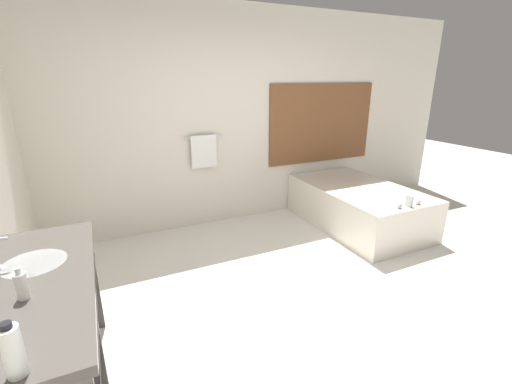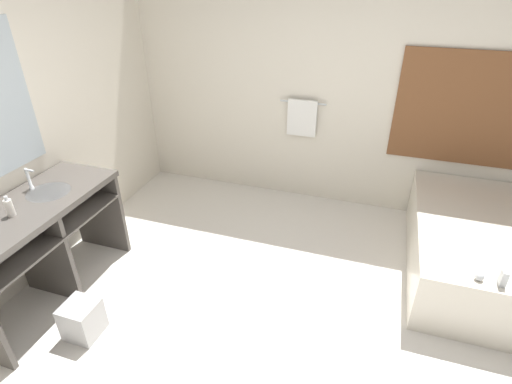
# 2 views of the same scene
# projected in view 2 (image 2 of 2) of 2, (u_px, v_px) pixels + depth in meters

# --- Properties ---
(ground_plane) EXTENTS (16.00, 16.00, 0.00)m
(ground_plane) POSITION_uv_depth(u_px,v_px,m) (272.00, 341.00, 2.97)
(ground_plane) COLOR silver
(ground_plane) RESTS_ON ground
(wall_back_with_blinds) EXTENTS (7.40, 0.13, 2.70)m
(wall_back_with_blinds) POSITION_uv_depth(u_px,v_px,m) (339.00, 85.00, 4.12)
(wall_back_with_blinds) COLOR silver
(wall_back_with_blinds) RESTS_ON ground_plane
(vanity_counter) EXTENTS (0.59, 1.42, 0.87)m
(vanity_counter) POSITION_uv_depth(u_px,v_px,m) (39.00, 230.00, 3.11)
(vanity_counter) COLOR #4C4742
(vanity_counter) RESTS_ON ground_plane
(sink_faucet) EXTENTS (0.09, 0.04, 0.18)m
(sink_faucet) POSITION_uv_depth(u_px,v_px,m) (29.00, 179.00, 3.15)
(sink_faucet) COLOR silver
(sink_faucet) RESTS_ON vanity_counter
(bathtub) EXTENTS (1.05, 1.76, 0.64)m
(bathtub) POSITION_uv_depth(u_px,v_px,m) (475.00, 245.00, 3.51)
(bathtub) COLOR silver
(bathtub) RESTS_ON ground_plane
(soap_dispenser) EXTENTS (0.05, 0.05, 0.16)m
(soap_dispenser) POSITION_uv_depth(u_px,v_px,m) (9.00, 207.00, 2.82)
(soap_dispenser) COLOR white
(soap_dispenser) RESTS_ON vanity_counter
(waste_bin) EXTENTS (0.24, 0.24, 0.28)m
(waste_bin) POSITION_uv_depth(u_px,v_px,m) (82.00, 319.00, 2.97)
(waste_bin) COLOR #B2B2B2
(waste_bin) RESTS_ON ground_plane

